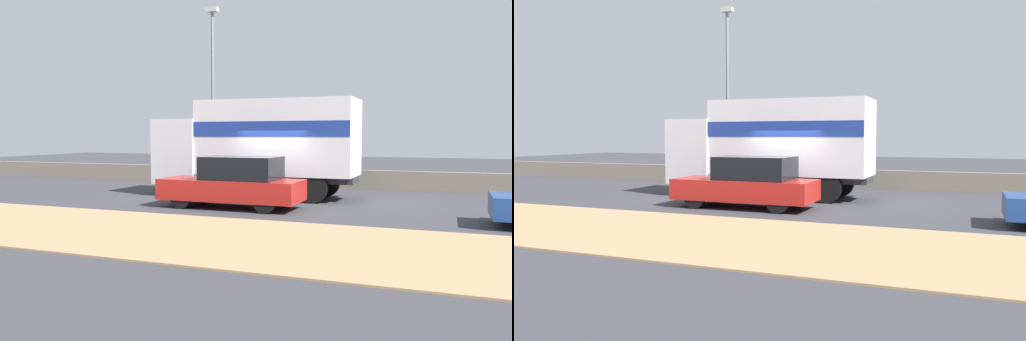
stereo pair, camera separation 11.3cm
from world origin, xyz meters
The scene contains 6 objects.
ground_plane centered at (0.00, 0.00, 0.00)m, with size 80.00×80.00×0.00m, color #38383D.
dirt_shoulder_foreground centered at (0.00, -5.10, 0.02)m, with size 60.00×4.94×0.04m.
stone_wall_backdrop centered at (0.00, 6.65, 0.41)m, with size 60.00×0.35×0.83m.
street_lamp centered at (-4.37, 5.52, 4.62)m, with size 0.56×0.28×8.10m.
box_truck centered at (-0.92, 2.39, 2.09)m, with size 7.64×2.46×3.63m.
car_hatchback centered at (-0.64, -0.58, 0.82)m, with size 4.57×1.74×1.66m.
Camera 1 is at (5.72, -15.20, 2.33)m, focal length 35.00 mm.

